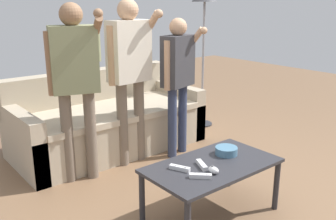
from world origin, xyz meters
name	(u,v)px	position (x,y,z in m)	size (l,w,h in m)	color
ground_plane	(226,197)	(0.00, 0.00, 0.00)	(12.00, 12.00, 0.00)	brown
couch	(107,122)	(-0.19, 1.62, 0.29)	(2.04, 0.96, 0.83)	#B7A88E
coffee_table	(212,170)	(-0.30, -0.11, 0.38)	(1.00, 0.56, 0.43)	#2D2D33
snack_bowl	(226,151)	(-0.09, -0.05, 0.46)	(0.17, 0.17, 0.06)	teal
game_remote_nunchuk	(214,170)	(-0.41, -0.23, 0.46)	(0.06, 0.09, 0.05)	white
floor_lamp	(205,5)	(1.19, 1.54, 1.54)	(0.32, 0.32, 1.80)	#2D2D33
player_left	(75,73)	(-0.78, 1.09, 1.00)	(0.46, 0.43, 1.58)	#756656
player_center	(130,64)	(-0.20, 1.12, 1.01)	(0.49, 0.35, 1.61)	#756656
player_right	(178,71)	(0.30, 0.98, 0.90)	(0.46, 0.31, 1.43)	#2D3856
game_remote_wand_near	(202,165)	(-0.40, -0.10, 0.45)	(0.10, 0.16, 0.03)	white
game_remote_wand_far	(200,176)	(-0.53, -0.23, 0.45)	(0.14, 0.13, 0.03)	white
game_remote_wand_spare	(180,168)	(-0.56, -0.04, 0.45)	(0.10, 0.15, 0.03)	white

